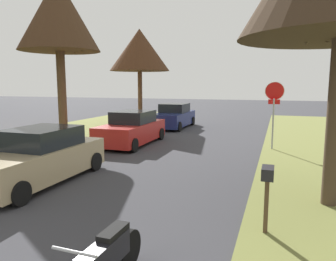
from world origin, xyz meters
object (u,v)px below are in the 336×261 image
Objects in this scene: street_tree_left_mid_b at (58,15)px; parked_motorcycle at (105,261)px; street_tree_left_far at (140,50)px; parked_sedan_red at (132,129)px; curbside_mailbox at (267,181)px; parked_sedan_tan at (39,158)px; parked_sedan_navy at (174,117)px; stop_sign_far at (274,101)px.

street_tree_left_mid_b is 3.72× the size of parked_motorcycle.
parked_motorcycle is at bearing -67.44° from street_tree_left_far.
parked_motorcycle is at bearing -66.33° from parked_sedan_red.
street_tree_left_mid_b is at bearing 145.20° from curbside_mailbox.
parked_sedan_navy is at bearing 90.04° from parked_sedan_tan.
parked_sedan_tan is at bearing -132.00° from stop_sign_far.
street_tree_left_far is 14.09m from parked_sedan_tan.
parked_sedan_tan is at bearing -78.70° from street_tree_left_far.
street_tree_left_mid_b is 8.09m from parked_sedan_tan.
curbside_mailbox is at bearing -11.70° from parked_sedan_tan.
stop_sign_far is 1.42× the size of parked_motorcycle.
street_tree_left_far is at bearing 122.00° from curbside_mailbox.
street_tree_left_far reaches higher than parked_sedan_red.
parked_sedan_tan is 2.15× the size of parked_motorcycle.
parked_motorcycle is at bearing -127.82° from curbside_mailbox.
parked_motorcycle is 1.62× the size of curbside_mailbox.
parked_motorcycle is at bearing -50.43° from street_tree_left_mid_b.
parked_sedan_navy is 3.47× the size of curbside_mailbox.
parked_sedan_navy is (3.13, 7.38, -5.23)m from street_tree_left_mid_b.
parked_motorcycle is (7.58, -9.17, -5.47)m from street_tree_left_mid_b.
parked_sedan_tan is 6.55m from curbside_mailbox.
street_tree_left_mid_b reaches higher than curbside_mailbox.
stop_sign_far is 0.45× the size of street_tree_left_far.
street_tree_left_far is 17.52m from curbside_mailbox.
curbside_mailbox is at bearing -34.80° from street_tree_left_mid_b.
parked_sedan_navy is (2.61, -0.43, -4.42)m from street_tree_left_far.
parked_sedan_tan is 6.33m from parked_sedan_red.
street_tree_left_far is at bearing 145.85° from stop_sign_far.
parked_sedan_tan is (3.14, -5.31, -5.23)m from street_tree_left_mid_b.
street_tree_left_mid_b is 1.17× the size of street_tree_left_far.
street_tree_left_mid_b is at bearing -169.65° from stop_sign_far.
parked_sedan_tan is at bearing -89.72° from parked_sedan_red.
parked_sedan_red is 3.47× the size of curbside_mailbox.
parked_sedan_tan is 1.00× the size of parked_sedan_red.
street_tree_left_far is 8.51m from parked_sedan_red.
street_tree_left_mid_b is at bearing 129.57° from parked_motorcycle.
street_tree_left_mid_b is 1.73× the size of parked_sedan_tan.
parked_sedan_red is 2.15× the size of parked_motorcycle.
stop_sign_far reaches higher than curbside_mailbox.
curbside_mailbox reaches higher than parked_motorcycle.
street_tree_left_mid_b reaches higher than street_tree_left_far.
parked_motorcycle is at bearing -74.97° from parked_sedan_navy.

